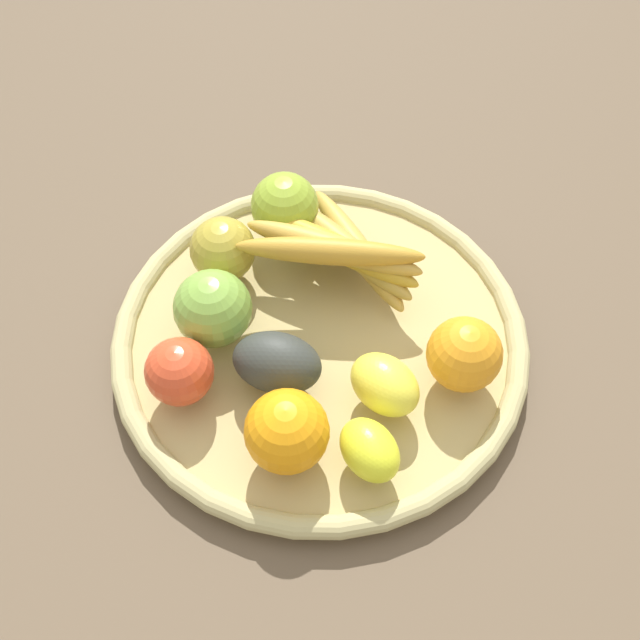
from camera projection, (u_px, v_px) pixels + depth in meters
ground_plane at (320, 348)px, 0.84m from camera, size 2.40×2.40×0.00m
basket at (320, 340)px, 0.83m from camera, size 0.43×0.43×0.03m
apple_2 at (213, 308)px, 0.78m from camera, size 0.10×0.10×0.08m
banana_bunch at (341, 248)px, 0.83m from camera, size 0.18×0.19×0.08m
avocado at (277, 363)px, 0.76m from camera, size 0.10×0.10×0.06m
apple_1 at (285, 206)px, 0.86m from camera, size 0.10×0.10×0.07m
lemon_1 at (385, 385)px, 0.75m from camera, size 0.07×0.09×0.05m
apple_3 at (181, 375)px, 0.75m from camera, size 0.09×0.09×0.07m
lemon_0 at (370, 450)px, 0.71m from camera, size 0.05×0.07×0.05m
apple_0 at (223, 249)px, 0.83m from camera, size 0.08×0.08×0.07m
orange_0 at (287, 432)px, 0.71m from camera, size 0.09×0.09×0.08m
orange_1 at (464, 354)px, 0.76m from camera, size 0.10×0.10×0.07m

